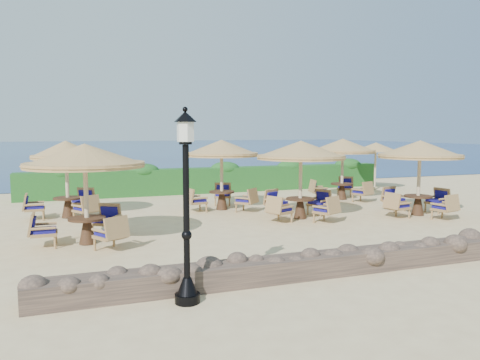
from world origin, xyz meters
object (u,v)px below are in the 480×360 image
at_px(lamp_post, 186,215).
at_px(cafe_set_0, 85,170).
at_px(cafe_set_2, 419,163).
at_px(cafe_set_4, 222,159).
at_px(cafe_set_1, 301,164).
at_px(cafe_set_3, 67,166).
at_px(extra_parasol, 376,147).
at_px(cafe_set_5, 343,156).

bearing_deg(lamp_post, cafe_set_0, 106.23).
distance_m(cafe_set_2, cafe_set_4, 7.11).
height_order(cafe_set_2, cafe_set_4, same).
xyz_separation_m(cafe_set_1, cafe_set_3, (-7.44, 2.89, -0.10)).
bearing_deg(extra_parasol, cafe_set_0, -153.79).
height_order(lamp_post, cafe_set_5, lamp_post).
bearing_deg(cafe_set_3, cafe_set_0, -83.41).
height_order(cafe_set_0, cafe_set_2, same).
bearing_deg(cafe_set_2, cafe_set_1, 168.41).
distance_m(cafe_set_1, cafe_set_5, 5.09).
bearing_deg(cafe_set_5, lamp_post, -133.48).
distance_m(lamp_post, cafe_set_1, 8.41).
distance_m(extra_parasol, cafe_set_4, 9.55).
xyz_separation_m(lamp_post, cafe_set_1, (5.48, 6.37, 0.33)).
distance_m(cafe_set_1, cafe_set_3, 7.99).
bearing_deg(cafe_set_2, cafe_set_0, -177.76).
height_order(lamp_post, extra_parasol, lamp_post).
bearing_deg(cafe_set_3, cafe_set_1, -21.24).
xyz_separation_m(lamp_post, cafe_set_0, (-1.48, 5.07, 0.43)).
xyz_separation_m(lamp_post, cafe_set_3, (-1.96, 9.27, 0.23)).
distance_m(lamp_post, extra_parasol, 17.41).
relative_size(cafe_set_0, cafe_set_2, 1.08).
distance_m(cafe_set_3, cafe_set_4, 5.50).
relative_size(lamp_post, cafe_set_1, 1.09).
bearing_deg(cafe_set_0, cafe_set_1, 10.59).
bearing_deg(cafe_set_3, cafe_set_2, -17.87).
xyz_separation_m(cafe_set_3, cafe_set_4, (5.49, -0.23, 0.13)).
bearing_deg(cafe_set_5, extra_parasol, 33.78).
height_order(cafe_set_4, cafe_set_5, same).
bearing_deg(extra_parasol, lamp_post, -136.40).
bearing_deg(cafe_set_2, cafe_set_4, 150.22).
distance_m(cafe_set_4, cafe_set_5, 5.78).
distance_m(lamp_post, cafe_set_4, 9.71).
height_order(extra_parasol, cafe_set_1, cafe_set_1).
bearing_deg(cafe_set_1, lamp_post, -130.70).
relative_size(cafe_set_2, cafe_set_3, 1.05).
relative_size(cafe_set_3, cafe_set_5, 0.97).
height_order(lamp_post, cafe_set_2, lamp_post).
bearing_deg(cafe_set_4, extra_parasol, 18.09).
height_order(extra_parasol, cafe_set_0, cafe_set_0).
distance_m(extra_parasol, cafe_set_5, 4.02).
height_order(lamp_post, cafe_set_3, lamp_post).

